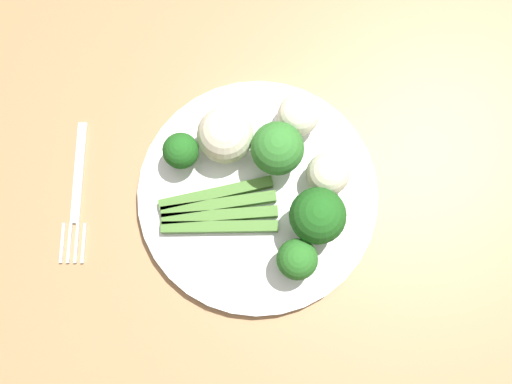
# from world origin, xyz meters

# --- Properties ---
(ground_plane) EXTENTS (6.00, 6.00, 0.02)m
(ground_plane) POSITION_xyz_m (0.00, 0.00, -0.01)
(ground_plane) COLOR #B7A88E
(dining_table) EXTENTS (1.12, 0.87, 0.76)m
(dining_table) POSITION_xyz_m (0.00, 0.00, 0.64)
(dining_table) COLOR #9E754C
(dining_table) RESTS_ON ground_plane
(plate) EXTENTS (0.27, 0.27, 0.01)m
(plate) POSITION_xyz_m (-0.00, 0.02, 0.76)
(plate) COLOR white
(plate) RESTS_ON dining_table
(asparagus_bundle) EXTENTS (0.13, 0.07, 0.01)m
(asparagus_bundle) POSITION_xyz_m (0.04, 0.04, 0.78)
(asparagus_bundle) COLOR #47752D
(asparagus_bundle) RESTS_ON plate
(broccoli_front) EXTENTS (0.04, 0.04, 0.05)m
(broccoli_front) POSITION_xyz_m (-0.04, 0.09, 0.80)
(broccoli_front) COLOR #568E33
(broccoli_front) RESTS_ON plate
(broccoli_back) EXTENTS (0.06, 0.06, 0.07)m
(broccoli_back) POSITION_xyz_m (-0.02, -0.02, 0.81)
(broccoli_back) COLOR #609E3D
(broccoli_back) RESTS_ON plate
(broccoli_left) EXTENTS (0.06, 0.06, 0.07)m
(broccoli_left) POSITION_xyz_m (-0.06, 0.05, 0.81)
(broccoli_left) COLOR #4C7F2B
(broccoli_left) RESTS_ON plate
(broccoli_front_left) EXTENTS (0.04, 0.04, 0.05)m
(broccoli_front_left) POSITION_xyz_m (0.08, -0.02, 0.80)
(broccoli_front_left) COLOR #4C7F2B
(broccoli_front_left) RESTS_ON plate
(cauliflower_mid) EXTENTS (0.05, 0.05, 0.05)m
(cauliflower_mid) POSITION_xyz_m (-0.04, -0.07, 0.80)
(cauliflower_mid) COLOR silver
(cauliflower_mid) RESTS_ON plate
(cauliflower_near_center) EXTENTS (0.06, 0.06, 0.06)m
(cauliflower_near_center) POSITION_xyz_m (0.04, -0.04, 0.80)
(cauliflower_near_center) COLOR beige
(cauliflower_near_center) RESTS_ON plate
(cauliflower_near_fork) EXTENTS (0.05, 0.05, 0.05)m
(cauliflower_near_fork) POSITION_xyz_m (-0.08, 0.00, 0.80)
(cauliflower_near_fork) COLOR beige
(cauliflower_near_fork) RESTS_ON plate
(fork) EXTENTS (0.03, 0.17, 0.00)m
(fork) POSITION_xyz_m (0.21, 0.02, 0.76)
(fork) COLOR silver
(fork) RESTS_ON dining_table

